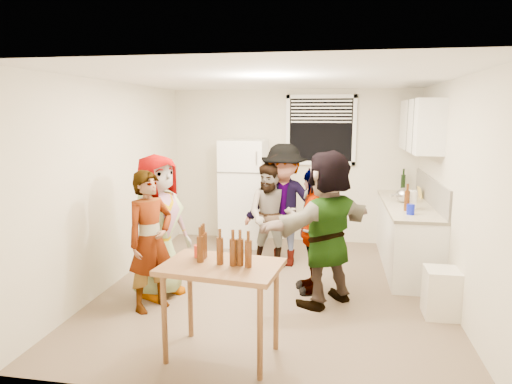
% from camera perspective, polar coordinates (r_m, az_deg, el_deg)
% --- Properties ---
extents(room, '(4.00, 4.50, 2.50)m').
position_cam_1_polar(room, '(5.70, 2.23, -11.97)').
color(room, beige).
rests_on(room, ground).
extents(window, '(1.12, 0.10, 1.06)m').
position_cam_1_polar(window, '(7.47, 8.10, 7.67)').
color(window, white).
rests_on(window, room).
extents(refrigerator, '(0.70, 0.70, 1.70)m').
position_cam_1_polar(refrigerator, '(7.38, -1.52, -0.06)').
color(refrigerator, white).
rests_on(refrigerator, ground).
extents(counter_lower, '(0.60, 2.20, 0.86)m').
position_cam_1_polar(counter_lower, '(6.69, 18.29, -5.28)').
color(counter_lower, white).
rests_on(counter_lower, ground).
extents(countertop, '(0.64, 2.22, 0.04)m').
position_cam_1_polar(countertop, '(6.59, 18.49, -1.50)').
color(countertop, beige).
rests_on(countertop, counter_lower).
extents(backsplash, '(0.03, 2.20, 0.36)m').
position_cam_1_polar(backsplash, '(6.61, 21.03, 0.14)').
color(backsplash, '#B9B4AA').
rests_on(backsplash, countertop).
extents(upper_cabinets, '(0.34, 1.60, 0.70)m').
position_cam_1_polar(upper_cabinets, '(6.70, 19.85, 7.82)').
color(upper_cabinets, white).
rests_on(upper_cabinets, room).
extents(kettle, '(0.29, 0.25, 0.22)m').
position_cam_1_polar(kettle, '(6.63, 18.01, -1.23)').
color(kettle, silver).
rests_on(kettle, countertop).
extents(paper_towel, '(0.11, 0.11, 0.24)m').
position_cam_1_polar(paper_towel, '(6.18, 18.87, -2.05)').
color(paper_towel, white).
rests_on(paper_towel, countertop).
extents(wine_bottle, '(0.07, 0.07, 0.27)m').
position_cam_1_polar(wine_bottle, '(7.51, 17.85, 0.02)').
color(wine_bottle, black).
rests_on(wine_bottle, countertop).
extents(beer_bottle_counter, '(0.07, 0.07, 0.26)m').
position_cam_1_polar(beer_bottle_counter, '(6.07, 18.27, -2.23)').
color(beer_bottle_counter, '#47230C').
rests_on(beer_bottle_counter, countertop).
extents(blue_cup, '(0.10, 0.10, 0.13)m').
position_cam_1_polar(blue_cup, '(5.86, 18.73, -2.69)').
color(blue_cup, '#0C17B7').
rests_on(blue_cup, countertop).
extents(picture_frame, '(0.02, 0.19, 0.16)m').
position_cam_1_polar(picture_frame, '(7.04, 19.79, -0.07)').
color(picture_frame, '#F7D259').
rests_on(picture_frame, countertop).
extents(trash_bin, '(0.35, 0.35, 0.51)m').
position_cam_1_polar(trash_bin, '(5.27, 22.18, -11.67)').
color(trash_bin, white).
rests_on(trash_bin, ground).
extents(serving_table, '(1.07, 0.78, 0.84)m').
position_cam_1_polar(serving_table, '(4.29, -4.21, -19.72)').
color(serving_table, brown).
rests_on(serving_table, ground).
extents(beer_bottle_table, '(0.06, 0.06, 0.23)m').
position_cam_1_polar(beer_bottle_table, '(3.91, -2.88, -9.16)').
color(beer_bottle_table, '#47230C').
rests_on(beer_bottle_table, serving_table).
extents(red_cup, '(0.08, 0.08, 0.11)m').
position_cam_1_polar(red_cup, '(4.17, -7.18, -8.05)').
color(red_cup, red).
rests_on(red_cup, serving_table).
extents(guest_grey, '(1.85, 1.51, 0.53)m').
position_cam_1_polar(guest_grey, '(5.65, -11.80, -12.40)').
color(guest_grey, gray).
rests_on(guest_grey, ground).
extents(guest_stripe, '(1.59, 1.29, 0.37)m').
position_cam_1_polar(guest_stripe, '(5.30, -12.73, -13.94)').
color(guest_stripe, '#141933').
rests_on(guest_stripe, ground).
extents(guest_back_left, '(0.90, 1.54, 0.55)m').
position_cam_1_polar(guest_back_left, '(6.49, 1.93, -9.22)').
color(guest_back_left, brown).
rests_on(guest_back_left, ground).
extents(guest_back_right, '(1.29, 1.82, 0.63)m').
position_cam_1_polar(guest_back_right, '(6.58, 3.38, -8.96)').
color(guest_back_right, '#3F3E44').
rests_on(guest_back_right, ground).
extents(guest_black, '(1.67, 1.25, 0.36)m').
position_cam_1_polar(guest_black, '(5.68, 6.97, -12.13)').
color(guest_black, black).
rests_on(guest_black, ground).
extents(guest_orange, '(2.36, 2.36, 0.51)m').
position_cam_1_polar(guest_orange, '(5.37, 8.61, -13.50)').
color(guest_orange, '#C2824B').
rests_on(guest_orange, ground).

